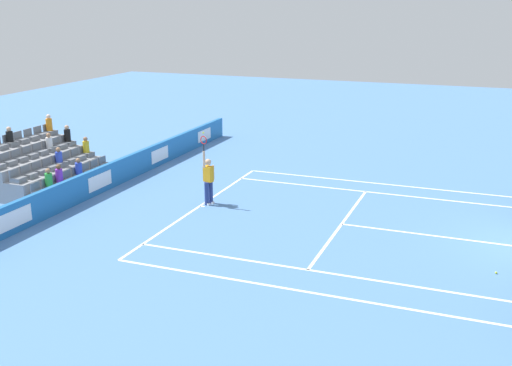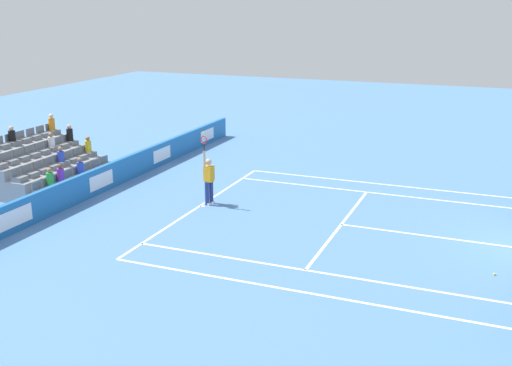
# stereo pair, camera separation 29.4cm
# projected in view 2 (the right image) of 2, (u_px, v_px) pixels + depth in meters

# --- Properties ---
(line_baseline) EXTENTS (10.97, 0.10, 0.01)m
(line_baseline) POSITION_uv_depth(u_px,v_px,m) (200.00, 206.00, 23.45)
(line_baseline) COLOR white
(line_baseline) RESTS_ON ground
(line_service) EXTENTS (8.23, 0.10, 0.01)m
(line_service) POSITION_uv_depth(u_px,v_px,m) (341.00, 224.00, 21.48)
(line_service) COLOR white
(line_service) RESTS_ON ground
(line_centre_service) EXTENTS (0.10, 6.40, 0.01)m
(line_centre_service) POSITION_uv_depth(u_px,v_px,m) (436.00, 237.00, 20.33)
(line_centre_service) COLOR white
(line_centre_service) RESTS_ON ground
(line_singles_sideline_left) EXTENTS (0.10, 11.89, 0.01)m
(line_singles_sideline_left) POSITION_uv_depth(u_px,v_px,m) (321.00, 273.00, 17.66)
(line_singles_sideline_left) COLOR white
(line_singles_sideline_left) RESTS_ON ground
(line_singles_sideline_right) EXTENTS (0.10, 11.89, 0.01)m
(line_singles_sideline_right) POSITION_uv_depth(u_px,v_px,m) (378.00, 193.00, 24.98)
(line_singles_sideline_right) COLOR white
(line_singles_sideline_right) RESTS_ON ground
(line_doubles_sideline_left) EXTENTS (0.10, 11.89, 0.01)m
(line_doubles_sideline_left) POSITION_uv_depth(u_px,v_px,m) (306.00, 293.00, 16.44)
(line_doubles_sideline_left) COLOR white
(line_doubles_sideline_left) RESTS_ON ground
(line_doubles_sideline_right) EXTENTS (0.10, 11.89, 0.01)m
(line_doubles_sideline_right) POSITION_uv_depth(u_px,v_px,m) (384.00, 184.00, 26.20)
(line_doubles_sideline_right) COLOR white
(line_doubles_sideline_right) RESTS_ON ground
(line_centre_mark) EXTENTS (0.10, 0.20, 0.01)m
(line_centre_mark) POSITION_uv_depth(u_px,v_px,m) (202.00, 206.00, 23.42)
(line_centre_mark) COLOR white
(line_centre_mark) RESTS_ON ground
(sponsor_barrier) EXTENTS (24.00, 0.22, 1.05)m
(sponsor_barrier) POSITION_uv_depth(u_px,v_px,m) (99.00, 180.00, 24.93)
(sponsor_barrier) COLOR #1E66AD
(sponsor_barrier) RESTS_ON ground
(tennis_player) EXTENTS (0.51, 0.42, 2.85)m
(tennis_player) POSITION_uv_depth(u_px,v_px,m) (209.00, 179.00, 23.40)
(tennis_player) COLOR navy
(tennis_player) RESTS_ON ground
(stadium_stand) EXTENTS (4.96, 3.80, 2.62)m
(stadium_stand) POSITION_uv_depth(u_px,v_px,m) (41.00, 169.00, 25.95)
(stadium_stand) COLOR gray
(stadium_stand) RESTS_ON ground
(loose_tennis_ball) EXTENTS (0.07, 0.07, 0.07)m
(loose_tennis_ball) POSITION_uv_depth(u_px,v_px,m) (495.00, 274.00, 17.49)
(loose_tennis_ball) COLOR #D1E533
(loose_tennis_ball) RESTS_ON ground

